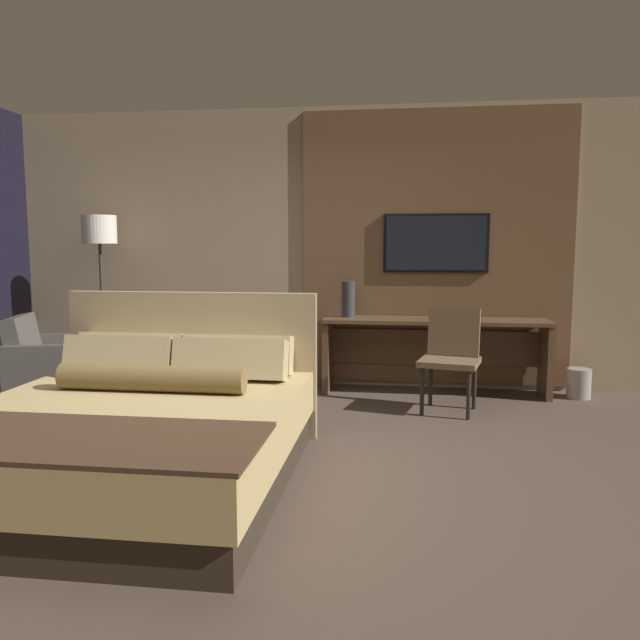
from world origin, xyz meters
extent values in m
plane|color=#4C3D33|center=(0.00, 0.00, 0.00)|extent=(16.00, 16.00, 0.00)
cube|color=tan|center=(0.00, 2.60, 1.40)|extent=(7.20, 0.06, 2.80)
cube|color=brown|center=(1.35, 2.56, 1.40)|extent=(2.64, 0.03, 2.70)
cube|color=#33281E|center=(-0.53, -0.36, 0.11)|extent=(1.81, 2.05, 0.22)
cube|color=tan|center=(-0.53, -0.36, 0.36)|extent=(1.87, 2.11, 0.29)
cube|color=#422D1E|center=(-0.53, -1.05, 0.52)|extent=(1.89, 0.74, 0.02)
cube|color=#998460|center=(-0.53, 0.74, 0.54)|extent=(1.90, 0.08, 1.09)
cube|color=tan|center=(-0.93, 0.60, 0.65)|extent=(0.78, 0.23, 0.31)
cube|color=tan|center=(-0.13, 0.60, 0.65)|extent=(0.78, 0.23, 0.31)
cube|color=tan|center=(-0.93, 0.39, 0.65)|extent=(0.78, 0.25, 0.32)
cube|color=tan|center=(-0.13, 0.39, 0.65)|extent=(0.78, 0.25, 0.32)
cylinder|color=brown|center=(-0.53, -0.03, 0.59)|extent=(1.21, 0.17, 0.17)
cube|color=brown|center=(1.35, 2.29, 0.71)|extent=(2.14, 0.48, 0.03)
cube|color=brown|center=(0.31, 2.29, 0.35)|extent=(0.06, 0.43, 0.69)
cube|color=brown|center=(2.39, 2.29, 0.35)|extent=(0.06, 0.43, 0.69)
cube|color=brown|center=(1.35, 2.51, 0.42)|extent=(2.02, 0.02, 0.35)
cube|color=black|center=(1.35, 2.52, 1.45)|extent=(1.02, 0.04, 0.57)
cube|color=black|center=(1.35, 2.50, 1.45)|extent=(0.96, 0.01, 0.53)
cube|color=brown|center=(1.45, 1.62, 0.44)|extent=(0.58, 0.56, 0.05)
cube|color=brown|center=(1.49, 1.81, 0.67)|extent=(0.46, 0.20, 0.42)
cylinder|color=black|center=(1.22, 1.48, 0.21)|extent=(0.04, 0.04, 0.41)
cylinder|color=black|center=(1.59, 1.39, 0.21)|extent=(0.04, 0.04, 0.41)
cylinder|color=black|center=(1.30, 1.84, 0.21)|extent=(0.04, 0.04, 0.41)
cylinder|color=black|center=(1.68, 1.75, 0.21)|extent=(0.04, 0.04, 0.41)
cube|color=#47423D|center=(-2.12, 1.59, 0.21)|extent=(0.92, 0.81, 0.43)
cube|color=#47423D|center=(-2.43, 1.49, 0.61)|extent=(0.37, 0.64, 0.38)
cube|color=#47423D|center=(-2.02, 1.25, 0.28)|extent=(0.77, 0.32, 0.57)
cube|color=#47423D|center=(-2.23, 1.93, 0.28)|extent=(0.77, 0.32, 0.57)
cylinder|color=#282623|center=(-1.98, 2.19, 0.01)|extent=(0.28, 0.28, 0.03)
cylinder|color=#332D28|center=(-1.98, 2.19, 0.74)|extent=(0.03, 0.03, 1.49)
cylinder|color=silver|center=(-1.98, 2.19, 1.59)|extent=(0.34, 0.34, 0.28)
cylinder|color=#333338|center=(0.51, 2.36, 0.90)|extent=(0.13, 0.13, 0.35)
cylinder|color=gray|center=(2.70, 2.29, 0.14)|extent=(0.22, 0.22, 0.28)
camera|label=1|loc=(1.05, -3.74, 1.44)|focal=35.00mm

